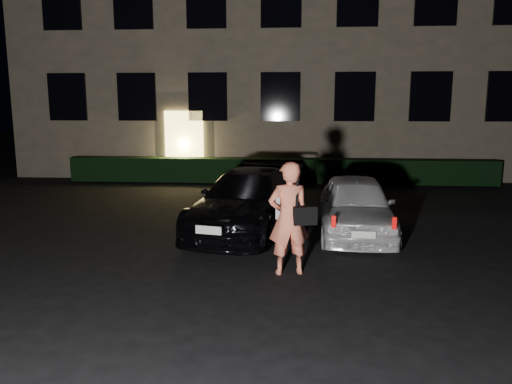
{
  "coord_description": "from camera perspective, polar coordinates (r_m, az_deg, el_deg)",
  "views": [
    {
      "loc": [
        0.52,
        -7.05,
        2.77
      ],
      "look_at": [
        -0.18,
        2.0,
        1.15
      ],
      "focal_mm": 35.0,
      "sensor_mm": 36.0,
      "label": 1
    }
  ],
  "objects": [
    {
      "name": "ground",
      "position": [
        7.59,
        0.16,
        -11.3
      ],
      "size": [
        80.0,
        80.0,
        0.0
      ],
      "primitive_type": "plane",
      "color": "black",
      "rests_on": "ground"
    },
    {
      "name": "building",
      "position": [
        22.28,
        3.18,
        18.41
      ],
      "size": [
        20.0,
        8.11,
        12.0
      ],
      "color": "brown",
      "rests_on": "ground"
    },
    {
      "name": "hedge",
      "position": [
        17.71,
        2.69,
        2.48
      ],
      "size": [
        15.0,
        0.7,
        0.85
      ],
      "primitive_type": "cube",
      "color": "black",
      "rests_on": "ground"
    },
    {
      "name": "sedan",
      "position": [
        10.97,
        -0.88,
        -1.01
      ],
      "size": [
        2.75,
        4.81,
        1.31
      ],
      "rotation": [
        0.0,
        0.0,
        -0.21
      ],
      "color": "black",
      "rests_on": "ground"
    },
    {
      "name": "hatch",
      "position": [
        10.78,
        11.29,
        -1.52
      ],
      "size": [
        1.63,
        3.78,
        1.27
      ],
      "rotation": [
        0.0,
        0.0,
        -0.04
      ],
      "color": "silver",
      "rests_on": "ground"
    },
    {
      "name": "man",
      "position": [
        8.11,
        3.82,
        -3.0
      ],
      "size": [
        0.84,
        0.6,
        1.86
      ],
      "rotation": [
        0.0,
        0.0,
        3.4
      ],
      "color": "#F97A5A",
      "rests_on": "ground"
    }
  ]
}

